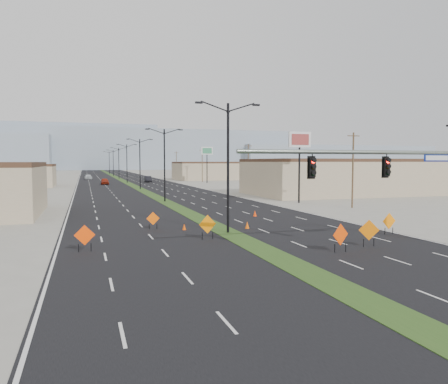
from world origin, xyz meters
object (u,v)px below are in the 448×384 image
object	(u,v)px
signal_mast	(412,174)
construction_sign_1	(207,225)
construction_sign_0	(85,236)
car_mid	(148,179)
streetlight_2	(140,162)
cone_2	(255,213)
pole_sign_east_near	(300,145)
streetlight_1	(164,163)
construction_sign_3	(340,236)
streetlight_4	(119,162)
cone_3	(153,218)
car_left	(105,181)
car_far	(88,177)
cone_1	(247,225)
construction_sign_2	(153,219)
streetlight_0	(228,163)
construction_sign_5	(389,222)
cone_0	(184,227)
streetlight_5	(113,162)
construction_sign_4	(369,231)
streetlight_3	(127,162)
streetlight_6	(109,162)
pole_sign_east_far	(207,154)

from	to	relation	value
signal_mast	construction_sign_1	distance (m)	13.83
construction_sign_0	car_mid	bearing A→B (deg)	81.95
streetlight_2	cone_2	size ratio (longest dim) A/B	16.22
pole_sign_east_near	streetlight_2	bearing A→B (deg)	118.06
streetlight_1	construction_sign_3	distance (m)	37.50
streetlight_4	cone_3	world-z (taller)	streetlight_4
car_left	car_far	xyz separation A→B (m)	(-3.56, 33.18, -0.03)
streetlight_4	construction_sign_0	bearing A→B (deg)	-95.23
construction_sign_3	streetlight_1	bearing A→B (deg)	79.57
streetlight_4	cone_1	world-z (taller)	streetlight_4
construction_sign_2	construction_sign_3	xyz separation A→B (m)	(9.55, -12.66, 0.20)
streetlight_0	cone_2	distance (m)	11.74
construction_sign_5	cone_1	size ratio (longest dim) A/B	2.76
construction_sign_0	cone_0	xyz separation A→B (m)	(7.69, 6.51, -0.72)
streetlight_1	pole_sign_east_near	xyz separation A→B (m)	(16.90, -7.31, 2.36)
streetlight_5	cone_1	world-z (taller)	streetlight_5
streetlight_1	car_far	distance (m)	82.84
construction_sign_3	construction_sign_4	bearing A→B (deg)	1.60
car_left	construction_sign_3	xyz separation A→B (m)	(10.22, -85.98, 0.27)
streetlight_2	construction_sign_2	size ratio (longest dim) A/B	7.00
streetlight_0	streetlight_3	world-z (taller)	same
car_far	construction_sign_2	world-z (taller)	car_far
streetlight_0	streetlight_5	xyz separation A→B (m)	(0.00, 140.00, 0.00)
streetlight_0	cone_2	bearing A→B (deg)	56.78
car_far	cone_2	bearing A→B (deg)	-85.59
streetlight_3	streetlight_1	bearing A→B (deg)	-90.00
construction_sign_2	cone_2	distance (m)	12.23
streetlight_6	pole_sign_east_near	world-z (taller)	streetlight_6
construction_sign_3	cone_3	bearing A→B (deg)	99.66
car_left	cone_0	bearing A→B (deg)	-88.49
streetlight_5	construction_sign_2	distance (m)	136.52
streetlight_6	construction_sign_5	world-z (taller)	streetlight_6
streetlight_4	pole_sign_east_far	bearing A→B (deg)	-59.92
streetlight_0	streetlight_2	size ratio (longest dim) A/B	1.00
car_left	cone_3	world-z (taller)	car_left
signal_mast	construction_sign_3	distance (m)	5.78
streetlight_2	construction_sign_0	distance (m)	61.18
streetlight_3	car_far	bearing A→B (deg)	109.98
car_left	cone_3	distance (m)	68.44
streetlight_5	car_left	xyz separation A→B (m)	(-5.95, -63.02, -4.65)
car_left	pole_sign_east_near	distance (m)	61.15
streetlight_1	pole_sign_east_near	size ratio (longest dim) A/B	1.05
streetlight_1	construction_sign_3	world-z (taller)	streetlight_1
streetlight_1	streetlight_5	distance (m)	112.00
streetlight_6	streetlight_2	bearing A→B (deg)	-90.00
streetlight_1	pole_sign_east_near	distance (m)	18.56
signal_mast	pole_sign_east_near	world-z (taller)	pole_sign_east_near
construction_sign_4	construction_sign_1	bearing A→B (deg)	167.42
signal_mast	construction_sign_1	size ratio (longest dim) A/B	9.22
car_mid	construction_sign_1	bearing A→B (deg)	-92.05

